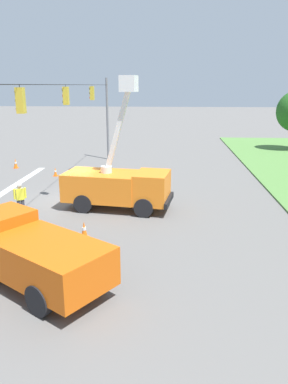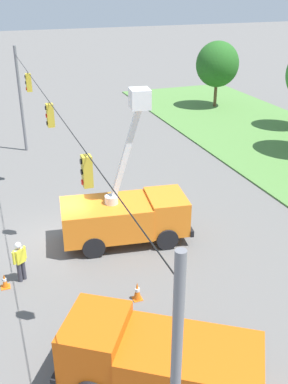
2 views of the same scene
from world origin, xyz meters
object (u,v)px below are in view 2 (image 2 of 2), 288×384
Objects in this scene: tree_far_west at (217,64)px; traffic_cone_mid_right at (5,281)px; traffic_cone_foreground_left at (137,291)px; utility_truck_support_near at (156,358)px; road_worker at (20,259)px; utility_truck_bucket_lift at (126,214)px.

tree_far_west reaches higher than traffic_cone_mid_right.
tree_far_west is at bearing 136.01° from traffic_cone_mid_right.
tree_far_west is 7.97× the size of traffic_cone_foreground_left.
traffic_cone_mid_right is (-2.49, -4.66, -0.08)m from traffic_cone_foreground_left.
utility_truck_support_near is 3.45× the size of road_worker.
tree_far_west is 0.87× the size of utility_truck_bucket_lift.
traffic_cone_foreground_left is at bearing 167.94° from utility_truck_support_near.
utility_truck_bucket_lift is (20.17, -15.52, -2.62)m from tree_far_west.
road_worker is at bearing -73.42° from utility_truck_bucket_lift.
traffic_cone_mid_right is at bearing -118.16° from traffic_cone_foreground_left.
tree_far_west is 29.92m from road_worker.
utility_truck_bucket_lift is at bearing -37.59° from tree_far_west.
road_worker is 2.31× the size of traffic_cone_foreground_left.
utility_truck_bucket_lift reaches higher than utility_truck_support_near.
traffic_cone_mid_right is at bearing -69.06° from road_worker.
road_worker is 2.85× the size of traffic_cone_mid_right.
traffic_cone_mid_right is (21.90, -21.14, -3.73)m from tree_far_west.
utility_truck_support_near is at bearing -12.06° from traffic_cone_foreground_left.
traffic_cone_foreground_left reaches higher than traffic_cone_mid_right.
road_worker is (21.63, -20.44, -3.02)m from tree_far_west.
utility_truck_bucket_lift is at bearing 167.31° from traffic_cone_foreground_left.
utility_truck_support_near is at bearing -31.37° from tree_far_west.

